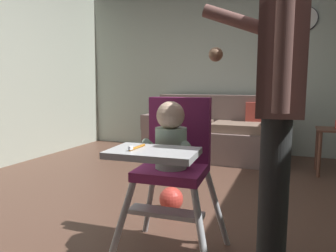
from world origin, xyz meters
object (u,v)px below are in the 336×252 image
(high_chair, at_px, (172,152))
(side_table, at_px, (336,141))
(wall_clock, at_px, (305,19))
(adult_standing, at_px, (276,98))
(toy_ball, at_px, (171,199))
(couch, at_px, (214,133))

(high_chair, distance_m, side_table, 2.52)
(high_chair, bearing_deg, wall_clock, 163.09)
(adult_standing, height_order, toy_ball, adult_standing)
(toy_ball, distance_m, wall_clock, 3.18)
(couch, height_order, adult_standing, adult_standing)
(toy_ball, bearing_deg, adult_standing, -37.80)
(adult_standing, xyz_separation_m, wall_clock, (0.20, 3.05, 0.95))
(adult_standing, relative_size, side_table, 3.18)
(wall_clock, bearing_deg, side_table, -66.66)
(high_chair, xyz_separation_m, adult_standing, (0.52, 0.04, 0.30))
(couch, height_order, wall_clock, wall_clock)
(wall_clock, bearing_deg, couch, -156.60)
(couch, height_order, side_table, couch)
(adult_standing, relative_size, wall_clock, 5.05)
(high_chair, relative_size, wall_clock, 2.85)
(couch, bearing_deg, wall_clock, 113.40)
(adult_standing, bearing_deg, side_table, -109.60)
(couch, bearing_deg, high_chair, 8.35)
(couch, relative_size, toy_ball, 9.30)
(adult_standing, distance_m, toy_ball, 1.29)
(couch, distance_m, side_table, 1.51)
(adult_standing, xyz_separation_m, toy_ball, (-0.78, 0.60, -0.84))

